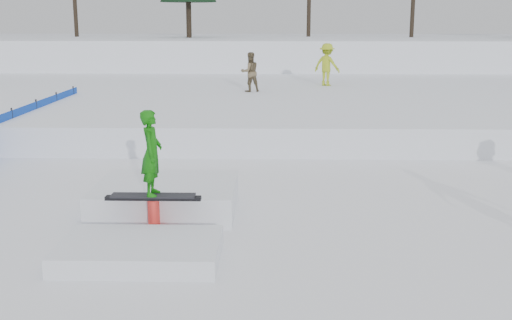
{
  "coord_description": "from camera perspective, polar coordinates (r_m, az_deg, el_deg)",
  "views": [
    {
      "loc": [
        0.77,
        -9.11,
        3.59
      ],
      "look_at": [
        0.5,
        2.0,
        1.1
      ],
      "focal_mm": 45.0,
      "sensor_mm": 36.0,
      "label": 1
    }
  ],
  "objects": [
    {
      "name": "ground",
      "position": [
        9.82,
        -3.23,
        -8.83
      ],
      "size": [
        120.0,
        120.0,
        0.0
      ],
      "primitive_type": "plane",
      "color": "white"
    },
    {
      "name": "snow_berm",
      "position": [
        39.19,
        0.25,
        9.14
      ],
      "size": [
        60.0,
        14.0,
        2.4
      ],
      "primitive_type": "cube",
      "color": "white",
      "rests_on": "ground"
    },
    {
      "name": "snow_midrise",
      "position": [
        25.33,
        -0.38,
        5.4
      ],
      "size": [
        50.0,
        18.0,
        0.8
      ],
      "primitive_type": "cube",
      "color": "white",
      "rests_on": "ground"
    },
    {
      "name": "walker_olive",
      "position": [
        24.45,
        -0.54,
        7.83
      ],
      "size": [
        0.88,
        0.79,
        1.48
      ],
      "primitive_type": "imported",
      "rotation": [
        0.0,
        0.0,
        3.52
      ],
      "color": "brown",
      "rests_on": "snow_midrise"
    },
    {
      "name": "walker_ygreen",
      "position": [
        26.75,
        6.32,
        8.43
      ],
      "size": [
        1.29,
        1.13,
        1.73
      ],
      "primitive_type": "imported",
      "rotation": [
        0.0,
        0.0,
        2.6
      ],
      "color": "#A4BC1F",
      "rests_on": "snow_midrise"
    },
    {
      "name": "jib_rail_feature",
      "position": [
        11.49,
        -8.55,
        -4.13
      ],
      "size": [
        2.6,
        4.4,
        2.11
      ],
      "color": "white",
      "rests_on": "ground"
    }
  ]
}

